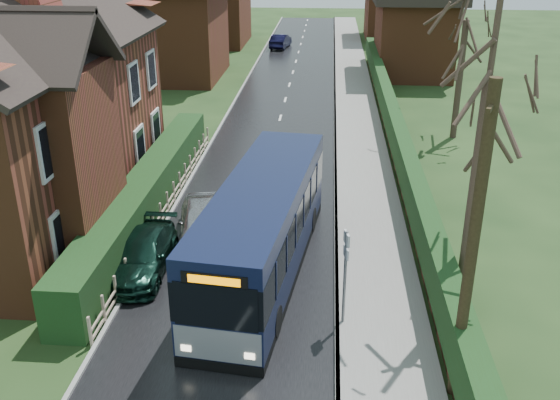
# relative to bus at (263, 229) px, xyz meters

# --- Properties ---
(ground) EXTENTS (140.00, 140.00, 0.00)m
(ground) POSITION_rel_bus_xyz_m (-0.80, -1.06, -1.47)
(ground) COLOR #314C20
(ground) RESTS_ON ground
(road) EXTENTS (6.00, 100.00, 0.02)m
(road) POSITION_rel_bus_xyz_m (-0.80, 8.94, -1.46)
(road) COLOR black
(road) RESTS_ON ground
(pavement) EXTENTS (2.50, 100.00, 0.14)m
(pavement) POSITION_rel_bus_xyz_m (3.45, 8.94, -1.40)
(pavement) COLOR slate
(pavement) RESTS_ON ground
(kerb_right) EXTENTS (0.12, 100.00, 0.14)m
(kerb_right) POSITION_rel_bus_xyz_m (2.25, 8.94, -1.40)
(kerb_right) COLOR gray
(kerb_right) RESTS_ON ground
(kerb_left) EXTENTS (0.12, 100.00, 0.10)m
(kerb_left) POSITION_rel_bus_xyz_m (-3.85, 8.94, -1.42)
(kerb_left) COLOR gray
(kerb_left) RESTS_ON ground
(front_hedge) EXTENTS (1.20, 16.00, 1.60)m
(front_hedge) POSITION_rel_bus_xyz_m (-4.70, 3.94, -0.67)
(front_hedge) COLOR #1A3213
(front_hedge) RESTS_ON ground
(picket_fence) EXTENTS (0.10, 16.00, 0.90)m
(picket_fence) POSITION_rel_bus_xyz_m (-3.95, 3.94, -1.02)
(picket_fence) COLOR gray
(picket_fence) RESTS_ON ground
(right_wall_hedge) EXTENTS (0.60, 50.00, 1.80)m
(right_wall_hedge) POSITION_rel_bus_xyz_m (5.00, 8.94, -0.45)
(right_wall_hedge) COLOR brown
(right_wall_hedge) RESTS_ON ground
(bus) EXTENTS (3.38, 9.98, 2.97)m
(bus) POSITION_rel_bus_xyz_m (0.00, 0.00, 0.00)
(bus) COLOR black
(bus) RESTS_ON ground
(car_silver) EXTENTS (2.21, 4.05, 1.31)m
(car_silver) POSITION_rel_bus_xyz_m (-2.30, 2.13, -0.82)
(car_silver) COLOR #ABACB0
(car_silver) RESTS_ON ground
(car_green) EXTENTS (1.68, 4.02, 1.16)m
(car_green) POSITION_rel_bus_xyz_m (-3.70, -0.22, -0.89)
(car_green) COLOR #112D23
(car_green) RESTS_ON ground
(car_distant) EXTENTS (1.78, 3.81, 1.21)m
(car_distant) POSITION_rel_bus_xyz_m (-2.48, 38.95, -0.87)
(car_distant) COLOR black
(car_distant) RESTS_ON ground
(bus_stop_sign) EXTENTS (0.15, 0.42, 2.81)m
(bus_stop_sign) POSITION_rel_bus_xyz_m (2.40, -2.61, 0.38)
(bus_stop_sign) COLOR slate
(bus_stop_sign) RESTS_ON ground
(telegraph_pole) EXTENTS (0.43, 0.90, 7.25)m
(telegraph_pole) POSITION_rel_bus_xyz_m (4.88, -5.03, 2.20)
(telegraph_pole) COLOR black
(telegraph_pole) RESTS_ON ground
(tree_right_near) EXTENTS (4.27, 4.27, 9.23)m
(tree_right_near) POSITION_rel_bus_xyz_m (5.66, -1.52, 5.42)
(tree_right_near) COLOR #3D2E24
(tree_right_near) RESTS_ON ground
(tree_right_far) EXTENTS (4.27, 4.27, 8.25)m
(tree_right_far) POSITION_rel_bus_xyz_m (8.20, 14.19, 4.69)
(tree_right_far) COLOR #35281F
(tree_right_far) RESTS_ON ground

